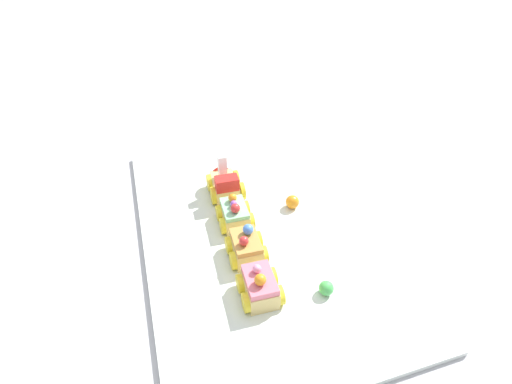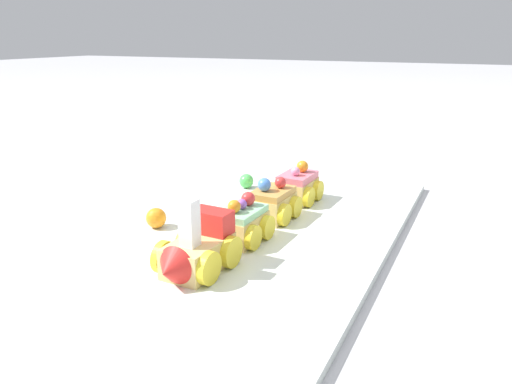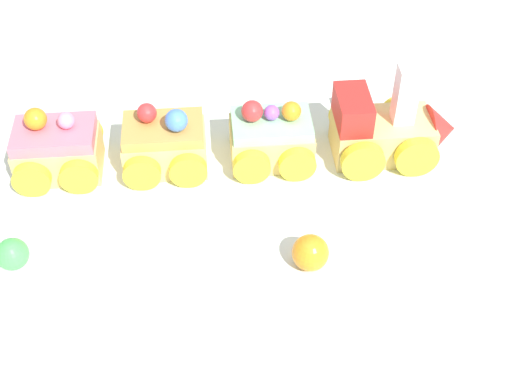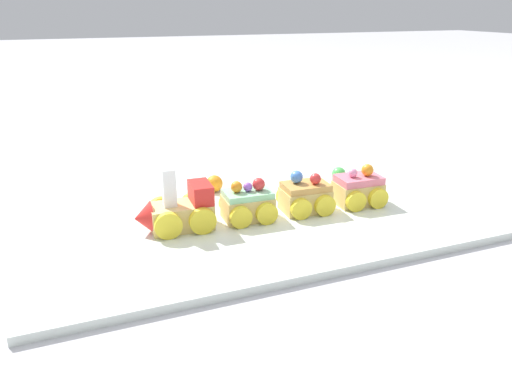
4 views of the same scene
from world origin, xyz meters
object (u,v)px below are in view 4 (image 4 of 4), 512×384
Objects in this scene: cake_train_locomotive at (177,212)px; gumball_orange at (215,184)px; cake_car_mint at (248,204)px; cake_car_caramel at (305,197)px; gumball_green at (339,174)px; cake_car_strawberry at (358,190)px.

cake_train_locomotive reaches higher than gumball_orange.
cake_car_caramel is at bearing -179.90° from cake_car_mint.
gumball_orange is (-0.10, -0.13, -0.01)m from cake_train_locomotive.
cake_car_mint is at bearing 0.10° from cake_car_caramel.
gumball_green is (-0.22, -0.10, -0.01)m from cake_car_mint.
cake_car_strawberry reaches higher than cake_car_mint.
gumball_green is at bearing -102.41° from cake_car_strawberry.
cake_car_strawberry is 0.25m from gumball_orange.
cake_train_locomotive reaches higher than cake_car_strawberry.
gumball_green is 0.88× the size of gumball_orange.
cake_train_locomotive is 4.38× the size of gumball_green.
gumball_orange reaches higher than gumball_green.
cake_train_locomotive is at bearing 16.66° from gumball_green.
cake_train_locomotive is 0.11m from cake_car_mint.
cake_train_locomotive reaches higher than cake_car_mint.
gumball_green is at bearing -152.72° from cake_car_mint.
cake_car_caramel is 2.59× the size of gumball_orange.
cake_car_strawberry is (-0.30, 0.01, -0.00)m from cake_train_locomotive.
gumball_orange is (0.21, -0.14, -0.01)m from cake_car_strawberry.
gumball_green is (-0.03, -0.11, -0.01)m from cake_car_strawberry.
cake_train_locomotive is 0.21m from cake_car_caramel.
gumball_green is at bearing 172.77° from gumball_orange.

